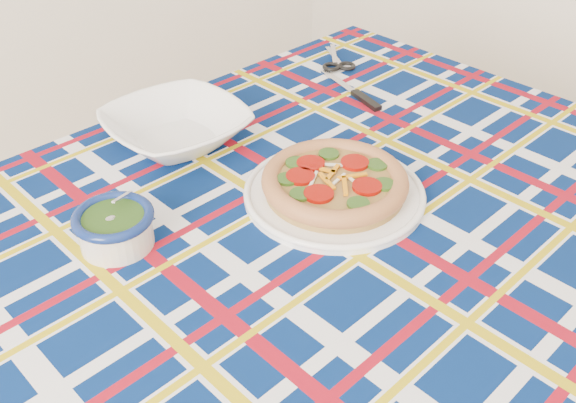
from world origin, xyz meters
TOP-DOWN VIEW (x-y plane):
  - dining_table at (0.48, 0.32)m, footprint 1.62×1.11m
  - tablecloth at (0.48, 0.32)m, footprint 1.66×1.14m
  - main_focaccia_plate at (0.64, 0.33)m, footprint 0.34×0.34m
  - pesto_bowl at (0.30, 0.44)m, footprint 0.13×0.13m
  - serving_bowl at (0.52, 0.65)m, footprint 0.26×0.26m
  - table_knife at (0.93, 0.65)m, footprint 0.06×0.23m
  - kitchen_scissors at (1.02, 0.76)m, footprint 0.16×0.19m

SIDE VIEW (x-z plane):
  - dining_table at x=0.48m, z-range 0.29..1.01m
  - tablecloth at x=0.48m, z-range 0.62..0.72m
  - table_knife at x=0.93m, z-range 0.72..0.73m
  - kitchen_scissors at x=1.02m, z-range 0.72..0.74m
  - main_focaccia_plate at x=0.64m, z-range 0.72..0.78m
  - serving_bowl at x=0.52m, z-range 0.72..0.79m
  - pesto_bowl at x=0.30m, z-range 0.72..0.79m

